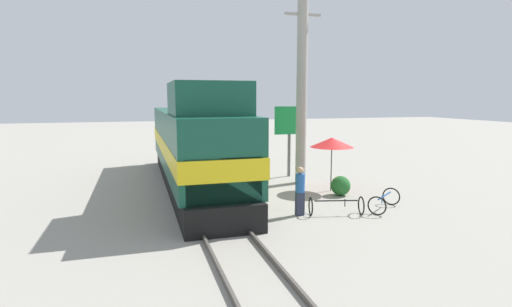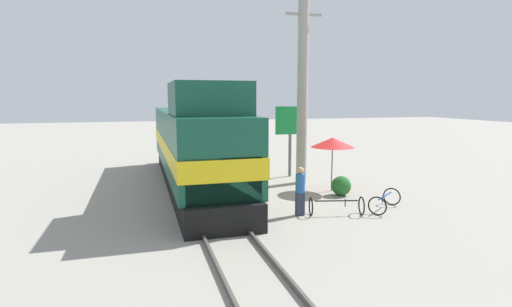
% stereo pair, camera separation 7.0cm
% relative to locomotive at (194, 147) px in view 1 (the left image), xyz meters
% --- Properties ---
extents(ground_plane, '(120.00, 120.00, 0.00)m').
position_rel_locomotive_xyz_m(ground_plane, '(0.00, -3.47, -1.96)').
color(ground_plane, gray).
extents(rail_near, '(0.08, 41.50, 0.15)m').
position_rel_locomotive_xyz_m(rail_near, '(-0.72, -3.47, -1.88)').
color(rail_near, '#4C4742').
rests_on(rail_near, ground_plane).
extents(rail_far, '(0.08, 41.50, 0.15)m').
position_rel_locomotive_xyz_m(rail_far, '(0.72, -3.47, -1.88)').
color(rail_far, '#4C4742').
rests_on(rail_far, ground_plane).
extents(locomotive, '(2.84, 15.02, 4.75)m').
position_rel_locomotive_xyz_m(locomotive, '(0.00, 0.00, 0.00)').
color(locomotive, black).
rests_on(locomotive, ground_plane).
extents(utility_pole, '(1.80, 0.51, 9.20)m').
position_rel_locomotive_xyz_m(utility_pole, '(5.21, -0.33, 2.68)').
color(utility_pole, '#9E998E').
rests_on(utility_pole, ground_plane).
extents(vendor_umbrella, '(1.94, 1.94, 2.44)m').
position_rel_locomotive_xyz_m(vendor_umbrella, '(5.85, -2.35, 0.26)').
color(vendor_umbrella, '#4C4C4C').
rests_on(vendor_umbrella, ground_plane).
extents(billboard_sign, '(1.64, 0.12, 3.75)m').
position_rel_locomotive_xyz_m(billboard_sign, '(5.26, 1.39, 0.79)').
color(billboard_sign, '#595959').
rests_on(billboard_sign, ground_plane).
extents(shrub_cluster, '(0.85, 0.85, 0.85)m').
position_rel_locomotive_xyz_m(shrub_cluster, '(5.85, -3.25, -1.53)').
color(shrub_cluster, '#236028').
rests_on(shrub_cluster, ground_plane).
extents(person_bystander, '(0.34, 0.34, 1.77)m').
position_rel_locomotive_xyz_m(person_bystander, '(3.01, -5.49, -0.99)').
color(person_bystander, '#2D3347').
rests_on(person_bystander, ground_plane).
extents(bicycle, '(2.00, 1.10, 0.68)m').
position_rel_locomotive_xyz_m(bicycle, '(4.27, -5.85, -1.61)').
color(bicycle, black).
rests_on(bicycle, ground_plane).
extents(bicycle_spare, '(1.80, 1.63, 0.70)m').
position_rel_locomotive_xyz_m(bicycle_spare, '(6.33, -5.76, -1.60)').
color(bicycle_spare, black).
rests_on(bicycle_spare, ground_plane).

